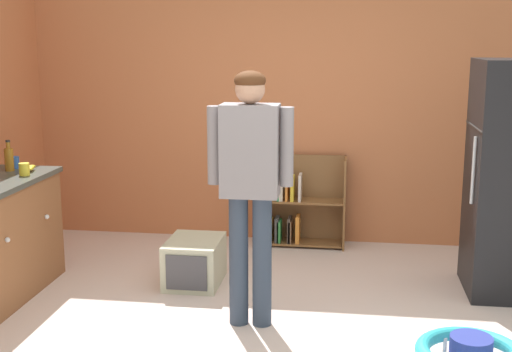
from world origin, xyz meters
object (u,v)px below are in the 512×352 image
(banana_bunch, at_px, (30,168))
(standing_person, at_px, (250,176))
(blue_cup, at_px, (14,162))
(bookshelf, at_px, (296,207))
(yellow_cup, at_px, (24,169))
(amber_bottle, at_px, (9,159))
(pet_carrier, at_px, (195,261))

(banana_bunch, bearing_deg, standing_person, -18.37)
(blue_cup, bearing_deg, bookshelf, 27.80)
(banana_bunch, height_order, yellow_cup, yellow_cup)
(banana_bunch, relative_size, yellow_cup, 1.64)
(banana_bunch, xyz_separation_m, blue_cup, (-0.18, 0.10, 0.02))
(yellow_cup, distance_m, blue_cup, 0.34)
(bookshelf, bearing_deg, amber_bottle, -149.77)
(bookshelf, xyz_separation_m, blue_cup, (-2.19, -1.15, 0.58))
(pet_carrier, bearing_deg, yellow_cup, -168.04)
(standing_person, relative_size, amber_bottle, 7.02)
(banana_bunch, xyz_separation_m, yellow_cup, (0.04, -0.16, 0.02))
(standing_person, height_order, amber_bottle, standing_person)
(blue_cup, bearing_deg, pet_carrier, 0.16)
(banana_bunch, bearing_deg, yellow_cup, -77.62)
(standing_person, xyz_separation_m, banana_bunch, (-1.85, 0.61, -0.11))
(bookshelf, height_order, standing_person, standing_person)
(standing_person, relative_size, yellow_cup, 18.17)
(amber_bottle, bearing_deg, yellow_cup, -37.10)
(bookshelf, height_order, banana_bunch, banana_bunch)
(standing_person, relative_size, pet_carrier, 3.13)
(standing_person, xyz_separation_m, blue_cup, (-2.03, 0.71, -0.09))
(bookshelf, height_order, yellow_cup, yellow_cup)
(bookshelf, relative_size, pet_carrier, 1.54)
(amber_bottle, xyz_separation_m, blue_cup, (-0.02, 0.11, -0.05))
(banana_bunch, bearing_deg, pet_carrier, 4.45)
(standing_person, distance_m, amber_bottle, 2.10)
(banana_bunch, xyz_separation_m, amber_bottle, (-0.16, -0.01, 0.07))
(blue_cup, bearing_deg, yellow_cup, -50.26)
(bookshelf, xyz_separation_m, standing_person, (-0.16, -1.86, 0.67))
(pet_carrier, relative_size, banana_bunch, 3.54)
(standing_person, bearing_deg, bookshelf, 85.06)
(standing_person, distance_m, yellow_cup, 1.87)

